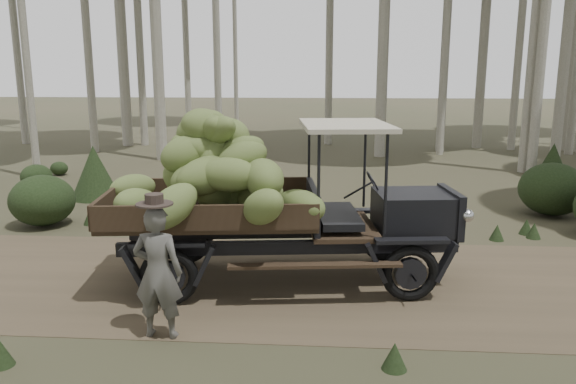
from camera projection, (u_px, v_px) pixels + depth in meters
name	position (u px, v px, depth m)	size (l,w,h in m)	color
ground	(302.00, 282.00, 8.33)	(120.00, 120.00, 0.00)	#473D2B
dirt_track	(302.00, 281.00, 8.33)	(70.00, 4.00, 0.01)	brown
banana_truck	(245.00, 184.00, 7.90)	(5.38, 2.77, 2.65)	black
farmer	(158.00, 271.00, 6.44)	(0.59, 0.44, 1.72)	#54524D
undergrowth	(452.00, 277.00, 7.01)	(22.46, 22.13, 1.37)	#233319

